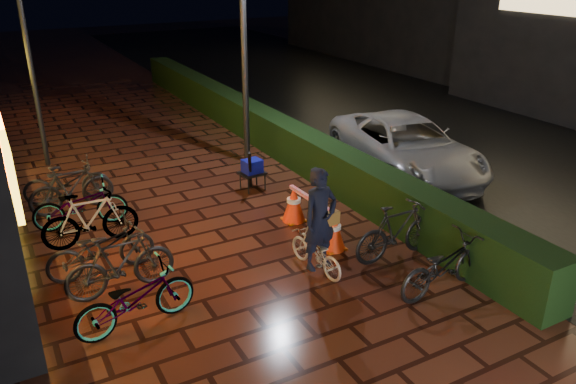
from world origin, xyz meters
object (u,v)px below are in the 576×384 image
van (406,146)px  traffic_barrier (312,216)px  cyclist (318,235)px  cart_assembly (252,168)px

van → traffic_barrier: van is taller
van → cyclist: cyclist is taller
traffic_barrier → cyclist: bearing=-117.5°
cart_assembly → cyclist: bearing=-98.7°
cyclist → traffic_barrier: 1.47m
cyclist → traffic_barrier: bearing=62.5°
van → cart_assembly: van is taller
van → traffic_barrier: bearing=-144.8°
van → traffic_barrier: size_ratio=2.64×
cyclist → cart_assembly: (0.59, 3.87, -0.17)m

